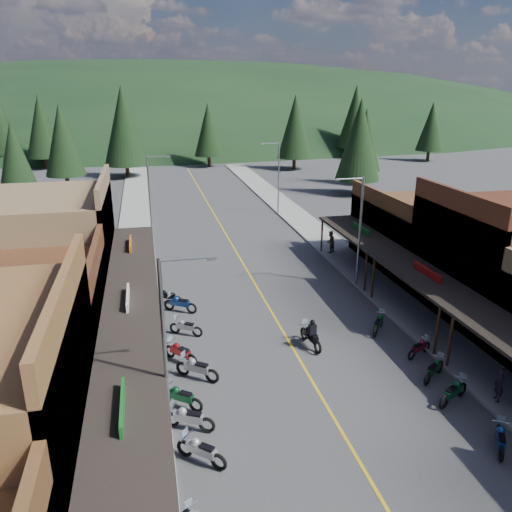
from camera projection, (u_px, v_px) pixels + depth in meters
ground at (294, 351)px, 27.50m from camera, size 220.00×220.00×0.00m
centerline at (232, 244)px, 45.95m from camera, size 0.15×90.00×0.01m
sidewalk_west at (135, 250)px, 44.14m from camera, size 3.40×94.00×0.15m
sidewalk_east at (321, 237)px, 47.72m from camera, size 3.40×94.00×0.15m
shop_west_2 at (27, 320)px, 25.41m from camera, size 10.90×9.00×6.20m
shop_west_3 at (54, 246)px, 33.94m from camera, size 10.90×10.20×8.20m
shop_east_2 at (502, 262)px, 30.76m from camera, size 10.90×9.00×8.20m
shop_east_3 at (419, 235)px, 39.94m from camera, size 10.90×10.20×6.20m
streetlight_0 at (168, 345)px, 19.08m from camera, size 2.16×0.18×8.00m
streetlight_1 at (151, 195)px, 44.92m from camera, size 2.16×0.18×8.00m
streetlight_2 at (358, 227)px, 34.86m from camera, size 2.16×0.18×8.00m
streetlight_3 at (277, 175)px, 55.17m from camera, size 2.16×0.18×8.00m
ridge_hill at (167, 133)px, 152.09m from camera, size 310.00×140.00×60.00m
pine_1 at (41, 126)px, 84.80m from camera, size 5.88×5.88×12.50m
pine_2 at (124, 125)px, 76.36m from camera, size 6.72×6.72×14.00m
pine_3 at (208, 130)px, 87.12m from camera, size 5.04×5.04×11.00m
pine_4 at (295, 126)px, 84.23m from camera, size 5.88×5.88×12.50m
pine_5 at (355, 116)px, 98.35m from camera, size 6.72×6.72×14.00m
pine_6 at (431, 126)px, 93.93m from camera, size 5.04×5.04×11.00m
pine_7 at (0, 124)px, 88.69m from camera, size 5.88×5.88×12.50m
pine_8 at (15, 157)px, 57.93m from camera, size 4.48×4.48×10.00m
pine_9 at (365, 140)px, 71.90m from camera, size 4.93×4.93×10.80m
pine_10 at (62, 140)px, 67.72m from camera, size 5.38×5.38×11.60m
pine_11 at (359, 140)px, 64.35m from camera, size 5.82×5.82×12.40m
bike_west_4 at (201, 449)px, 19.15m from camera, size 2.16×2.01×1.27m
bike_west_5 at (189, 417)px, 21.00m from camera, size 2.36×1.65×1.29m
bike_west_6 at (181, 396)px, 22.45m from camera, size 2.19×1.90×1.25m
bike_west_7 at (197, 367)px, 24.64m from camera, size 2.35×2.03×1.34m
bike_west_8 at (180, 351)px, 26.19m from camera, size 2.03×2.14×1.26m
bike_west_9 at (186, 326)px, 29.03m from camera, size 2.09×1.61×1.16m
bike_west_10 at (180, 303)px, 32.01m from camera, size 2.32×1.82×1.29m
bike_west_11 at (167, 296)px, 33.31m from camera, size 2.01×1.45×1.10m
bike_east_4 at (501, 438)px, 19.89m from camera, size 1.58×1.98×1.11m
bike_east_5 at (454, 391)px, 22.86m from camera, size 2.22×1.58×1.21m
bike_east_6 at (434, 368)px, 24.71m from camera, size 2.07×1.75×1.18m
bike_east_7 at (419, 347)px, 26.82m from camera, size 1.94×1.36×1.06m
bike_east_8 at (379, 323)px, 29.45m from camera, size 1.85×2.05×1.19m
rider_on_bike at (311, 335)px, 27.73m from camera, size 1.12×2.40×1.76m
pedestrian_east_a at (499, 385)px, 22.66m from camera, size 0.54×0.69×1.68m
pedestrian_east_b at (330, 242)px, 42.92m from camera, size 1.06×0.99×1.91m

